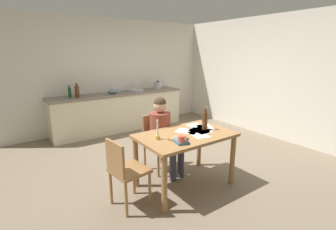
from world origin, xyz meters
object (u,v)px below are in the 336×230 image
object	(u,v)px
dining_table	(185,142)
chair_at_table	(157,139)
sink_unit	(136,90)
bottle_wine_red	(78,91)
book_cookery	(178,139)
person_seated	(163,131)
bottle_vinegar	(77,91)
candlestick	(158,134)
mixing_bowl	(112,91)
book_magazine	(181,141)
wine_bottle_on_table	(205,120)
wine_glass_by_kettle	(114,88)
stovetop_kettle	(158,85)
wine_glass_near_sink	(118,87)
chair_side_empty	(125,170)
coffee_mug	(182,140)
bottle_oil	(70,92)

from	to	relation	value
dining_table	chair_at_table	xyz separation A→B (m)	(-0.05, 0.65, -0.15)
sink_unit	bottle_wine_red	bearing A→B (deg)	176.45
book_cookery	person_seated	bearing A→B (deg)	54.19
bottle_vinegar	candlestick	bearing A→B (deg)	-85.19
sink_unit	mixing_bowl	distance (m)	0.63
bottle_wine_red	book_magazine	bearing A→B (deg)	-83.83
bottle_wine_red	sink_unit	bearing A→B (deg)	-3.55
wine_bottle_on_table	mixing_bowl	xyz separation A→B (m)	(-0.19, 2.91, 0.05)
person_seated	wine_glass_by_kettle	xyz separation A→B (m)	(0.29, 2.56, 0.33)
sink_unit	bottle_vinegar	xyz separation A→B (m)	(-1.44, -0.07, 0.11)
person_seated	sink_unit	size ratio (longest dim) A/B	3.32
candlestick	sink_unit	world-z (taller)	sink_unit
wine_bottle_on_table	mixing_bowl	bearing A→B (deg)	93.77
dining_table	bottle_wine_red	size ratio (longest dim) A/B	4.60
wine_glass_by_kettle	mixing_bowl	bearing A→B (deg)	-124.71
bottle_vinegar	stovetop_kettle	size ratio (longest dim) A/B	1.39
bottle_vinegar	bottle_wine_red	xyz separation A→B (m)	(0.06, 0.16, -0.01)
chair_at_table	book_magazine	xyz separation A→B (m)	(-0.20, -0.87, 0.28)
dining_table	book_cookery	xyz separation A→B (m)	(-0.21, -0.13, 0.13)
dining_table	wine_bottle_on_table	world-z (taller)	wine_bottle_on_table
candlestick	wine_glass_near_sink	bearing A→B (deg)	75.19
person_seated	mixing_bowl	world-z (taller)	person_seated
chair_side_empty	wine_bottle_on_table	bearing A→B (deg)	-0.31
sink_unit	chair_at_table	bearing A→B (deg)	-110.19
candlestick	book_cookery	distance (m)	0.27
chair_at_table	chair_side_empty	bearing A→B (deg)	-143.00
chair_side_empty	coffee_mug	bearing A→B (deg)	-23.35
dining_table	stovetop_kettle	distance (m)	3.26
person_seated	wine_bottle_on_table	size ratio (longest dim) A/B	3.74
stovetop_kettle	wine_glass_by_kettle	distance (m)	1.16
candlestick	wine_glass_by_kettle	world-z (taller)	wine_glass_by_kettle
chair_at_table	bottle_vinegar	bearing A→B (deg)	105.48
bottle_wine_red	mixing_bowl	bearing A→B (deg)	-6.82
wine_bottle_on_table	bottle_oil	xyz separation A→B (m)	(-1.13, 2.93, 0.11)
dining_table	chair_side_empty	bearing A→B (deg)	179.68
coffee_mug	bottle_vinegar	xyz separation A→B (m)	(-0.38, 3.11, 0.21)
coffee_mug	mixing_bowl	xyz separation A→B (m)	(0.43, 3.18, 0.13)
dining_table	bottle_wine_red	world-z (taller)	bottle_wine_red
book_cookery	stovetop_kettle	xyz separation A→B (m)	(1.63, 3.04, 0.22)
wine_bottle_on_table	wine_glass_near_sink	bearing A→B (deg)	89.49
chair_side_empty	dining_table	bearing A→B (deg)	-0.32
mixing_bowl	stovetop_kettle	bearing A→B (deg)	0.03
person_seated	book_magazine	bearing A→B (deg)	-106.85
bottle_wine_red	mixing_bowl	distance (m)	0.77
candlestick	wine_glass_near_sink	distance (m)	3.13
mixing_bowl	wine_glass_near_sink	bearing A→B (deg)	34.45
person_seated	candlestick	size ratio (longest dim) A/B	4.66
chair_side_empty	bottle_oil	distance (m)	2.98
wine_bottle_on_table	wine_glass_by_kettle	xyz separation A→B (m)	(-0.09, 3.06, 0.11)
wine_bottle_on_table	wine_glass_near_sink	xyz separation A→B (m)	(0.03, 3.06, 0.11)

